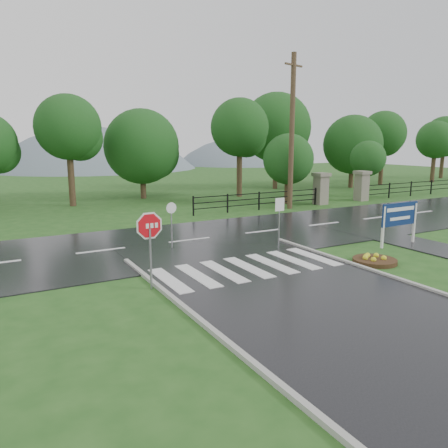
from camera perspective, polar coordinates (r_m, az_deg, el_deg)
ground at (r=11.98m, az=16.26°, el=-11.69°), size 120.00×120.00×0.00m
main_road at (r=19.93m, az=-4.51°, el=-2.22°), size 90.00×8.00×0.04m
walkway at (r=20.72m, az=25.09°, el=-2.72°), size 2.20×11.00×0.04m
crosswalk at (r=15.64m, az=3.16°, el=-5.65°), size 6.50×2.80×0.02m
pillar_west at (r=31.83m, az=12.54°, el=4.63°), size 1.00×1.00×2.24m
pillar_east at (r=34.60m, az=17.54°, el=4.87°), size 1.00×1.00×2.24m
fence_west at (r=28.70m, az=4.60°, el=3.28°), size 9.58×0.08×1.20m
hills at (r=76.26m, az=-19.37°, el=-4.97°), size 102.00×48.00×48.00m
treeline at (r=33.24m, az=-13.03°, el=2.82°), size 83.20×5.20×10.00m
stop_sign at (r=13.31m, az=-9.69°, el=-1.07°), size 1.14×0.09×2.56m
estate_billboard at (r=20.21m, az=21.97°, el=0.95°), size 2.15×0.10×1.88m
flower_bed at (r=17.28m, az=19.09°, el=-4.45°), size 1.61×1.61×0.32m
reg_sign_small at (r=18.90m, az=7.26°, el=1.59°), size 0.46×0.05×2.08m
reg_sign_round at (r=18.28m, az=-6.88°, el=0.63°), size 0.46×0.08×1.98m
utility_pole_east at (r=29.29m, az=8.85°, el=11.85°), size 1.73×0.61×9.95m
entrance_tree_left at (r=31.69m, az=8.40°, el=8.36°), size 3.60×3.60×4.99m
entrance_tree_right at (r=37.03m, az=18.28°, el=8.08°), size 2.82×2.82×4.48m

